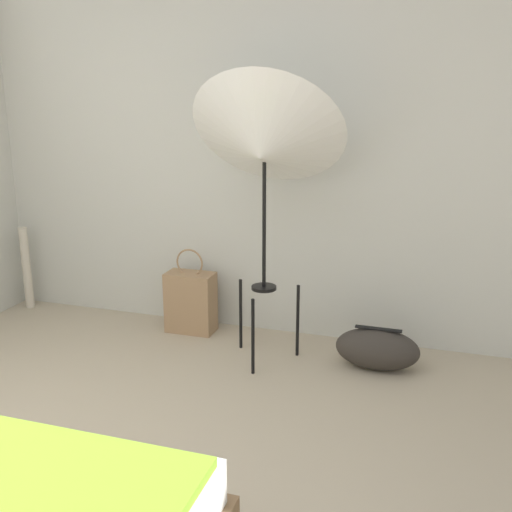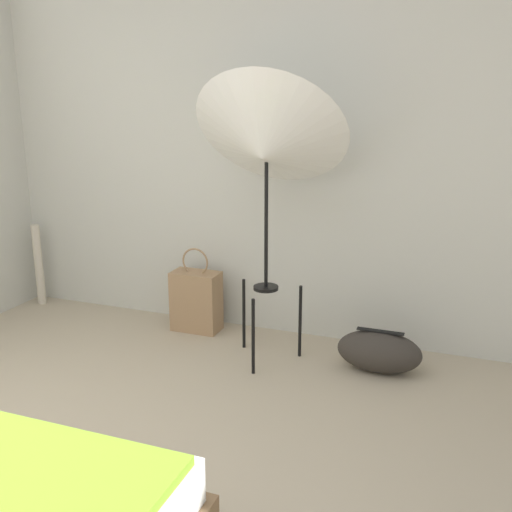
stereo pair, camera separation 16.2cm
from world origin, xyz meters
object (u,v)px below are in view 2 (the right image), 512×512
duffel_bag (379,352)px  paper_roll (39,265)px  photo_umbrella (267,145)px  tote_bag (196,300)px

duffel_bag → paper_roll: bearing=174.4°
photo_umbrella → paper_roll: size_ratio=2.75×
photo_umbrella → tote_bag: size_ratio=2.95×
paper_roll → photo_umbrella: bearing=-9.5°
photo_umbrella → duffel_bag: size_ratio=3.48×
photo_umbrella → paper_roll: 2.23m
photo_umbrella → paper_roll: bearing=170.5°
photo_umbrella → duffel_bag: bearing=5.9°
duffel_bag → paper_roll: size_ratio=0.79×
tote_bag → duffel_bag: tote_bag is taller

